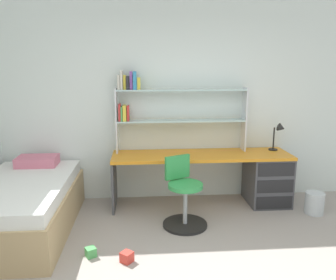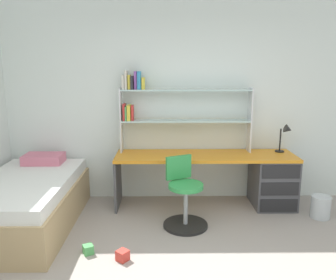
# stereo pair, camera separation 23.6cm
# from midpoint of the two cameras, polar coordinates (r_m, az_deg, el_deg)

# --- Properties ---
(room_shell) EXTENTS (5.65, 5.81, 2.70)m
(room_shell) POSITION_cam_midpoint_polar(r_m,az_deg,el_deg) (3.52, -15.33, 4.05)
(room_shell) COLOR silver
(room_shell) RESTS_ON ground_plane
(desk) EXTENTS (2.34, 0.61, 0.70)m
(desk) POSITION_cam_midpoint_polar(r_m,az_deg,el_deg) (4.67, 15.52, -5.92)
(desk) COLOR orange
(desk) RESTS_ON ground_plane
(bookshelf_hutch) EXTENTS (1.74, 0.22, 1.08)m
(bookshelf_hutch) POSITION_cam_midpoint_polar(r_m,az_deg,el_deg) (4.47, 1.39, 6.05)
(bookshelf_hutch) COLOR silver
(bookshelf_hutch) RESTS_ON desk
(desk_lamp) EXTENTS (0.20, 0.17, 0.38)m
(desk_lamp) POSITION_cam_midpoint_polar(r_m,az_deg,el_deg) (4.77, 20.69, 0.97)
(desk_lamp) COLOR black
(desk_lamp) RESTS_ON desk
(swivel_chair) EXTENTS (0.52, 0.52, 0.81)m
(swivel_chair) POSITION_cam_midpoint_polar(r_m,az_deg,el_deg) (3.98, 4.52, -9.96)
(swivel_chair) COLOR black
(swivel_chair) RESTS_ON ground_plane
(bed_platform) EXTENTS (1.05, 1.82, 0.70)m
(bed_platform) POSITION_cam_midpoint_polar(r_m,az_deg,el_deg) (4.23, -21.31, -9.86)
(bed_platform) COLOR tan
(bed_platform) RESTS_ON ground_plane
(waste_bin) EXTENTS (0.23, 0.23, 0.28)m
(waste_bin) POSITION_cam_midpoint_polar(r_m,az_deg,el_deg) (4.68, 25.73, -10.17)
(waste_bin) COLOR silver
(waste_bin) RESTS_ON ground_plane
(toy_block_green_2) EXTENTS (0.13, 0.13, 0.09)m
(toy_block_green_2) POSITION_cam_midpoint_polar(r_m,az_deg,el_deg) (3.59, -11.43, -17.70)
(toy_block_green_2) COLOR #479E51
(toy_block_green_2) RESTS_ON ground_plane
(toy_block_red_3) EXTENTS (0.14, 0.14, 0.10)m
(toy_block_red_3) POSITION_cam_midpoint_polar(r_m,az_deg,el_deg) (3.43, -5.63, -18.87)
(toy_block_red_3) COLOR red
(toy_block_red_3) RESTS_ON ground_plane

